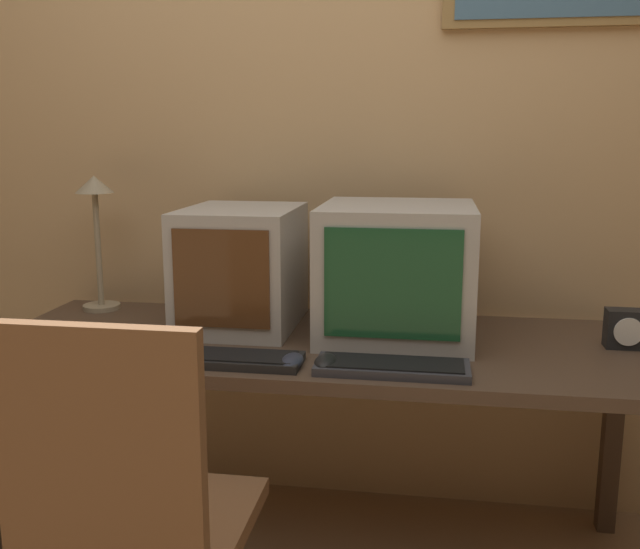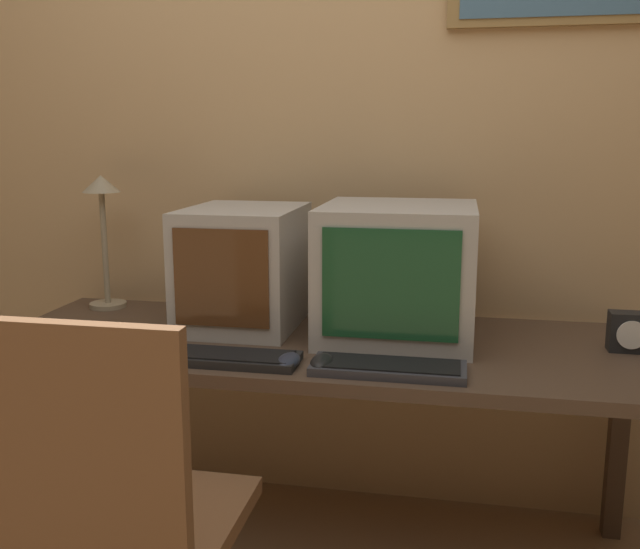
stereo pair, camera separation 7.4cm
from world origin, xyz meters
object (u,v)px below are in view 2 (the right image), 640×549
keyboard_main (219,357)px  mouse_far_corner (288,361)px  mouse_near_keyboard (322,362)px  desk_clock (629,332)px  keyboard_side (388,368)px  desk_lamp (103,215)px  monitor_right (398,271)px  monitor_left (244,267)px

keyboard_main → mouse_far_corner: bearing=-2.4°
mouse_near_keyboard → desk_clock: bearing=21.5°
keyboard_side → desk_lamp: bearing=154.0°
monitor_right → desk_clock: size_ratio=4.27×
keyboard_main → desk_clock: 1.13m
keyboard_main → mouse_far_corner: (0.19, -0.01, 0.00)m
monitor_left → desk_lamp: size_ratio=0.98×
keyboard_side → mouse_far_corner: (-0.26, -0.01, 0.00)m
monitor_right → mouse_far_corner: size_ratio=4.00×
keyboard_side → desk_lamp: 1.19m
desk_clock → monitor_right: bearing=176.6°
monitor_left → mouse_far_corner: monitor_left is taller
mouse_near_keyboard → desk_clock: (0.81, 0.32, 0.04)m
keyboard_side → desk_clock: size_ratio=3.53×
monitor_right → desk_lamp: size_ratio=1.04×
keyboard_side → desk_clock: (0.64, 0.31, 0.04)m
keyboard_side → mouse_near_keyboard: (-0.17, -0.01, 0.01)m
keyboard_side → mouse_near_keyboard: bearing=-176.7°
monitor_right → keyboard_main: monitor_right is taller
monitor_left → desk_lamp: (-0.54, 0.12, 0.14)m
desk_clock → desk_lamp: desk_lamp is taller
monitor_right → mouse_near_keyboard: 0.43m
keyboard_main → monitor_right: bearing=38.2°
mouse_far_corner → desk_clock: bearing=19.4°
mouse_far_corner → desk_lamp: bearing=146.6°
keyboard_main → desk_clock: (1.09, 0.31, 0.04)m
monitor_left → monitor_right: bearing=-3.8°
mouse_far_corner → desk_lamp: 0.97m
mouse_far_corner → keyboard_main: bearing=177.6°
monitor_right → desk_lamp: bearing=171.4°
monitor_left → keyboard_side: bearing=-37.5°
monitor_left → monitor_right: monitor_right is taller
keyboard_main → mouse_near_keyboard: bearing=-2.1°
desk_lamp → monitor_left: bearing=-12.9°
mouse_far_corner → monitor_right: bearing=54.8°
monitor_left → mouse_far_corner: (0.24, -0.39, -0.17)m
monitor_right → desk_clock: bearing=-3.4°
desk_lamp → desk_clock: bearing=-6.6°
mouse_far_corner → desk_clock: (0.90, 0.32, 0.04)m
keyboard_main → desk_clock: desk_clock is taller
mouse_near_keyboard → desk_clock: 0.87m
keyboard_side → monitor_right: bearing=91.6°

